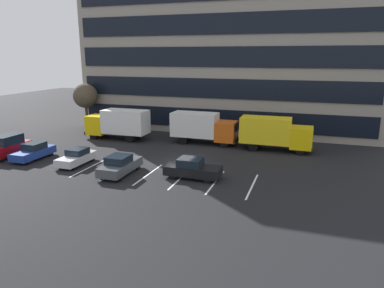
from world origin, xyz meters
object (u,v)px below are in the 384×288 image
object	(u,v)px
sedan_navy	(33,151)
box_truck_yellow_all	(275,132)
suv_maroon	(7,147)
sedan_black	(192,169)
bare_tree	(85,96)
box_truck_yellow	(118,123)
sedan_charcoal	(120,165)
box_truck_orange	(203,127)
sedan_silver	(77,157)

from	to	relation	value
sedan_navy	box_truck_yellow_all	bearing A→B (deg)	26.14
suv_maroon	box_truck_yellow_all	bearing A→B (deg)	23.76
sedan_black	suv_maroon	distance (m)	18.51
suv_maroon	bare_tree	bearing A→B (deg)	92.96
box_truck_yellow	sedan_charcoal	world-z (taller)	box_truck_yellow
box_truck_yellow_all	box_truck_orange	size ratio (longest dim) A/B	1.00
suv_maroon	sedan_navy	xyz separation A→B (m)	(2.89, 0.22, -0.28)
box_truck_yellow	sedan_navy	world-z (taller)	box_truck_yellow
box_truck_orange	suv_maroon	size ratio (longest dim) A/B	1.57
box_truck_yellow	box_truck_orange	world-z (taller)	box_truck_yellow
bare_tree	sedan_navy	bearing A→B (deg)	-75.21
box_truck_yellow_all	bare_tree	world-z (taller)	bare_tree
sedan_navy	sedan_silver	size ratio (longest dim) A/B	1.07
box_truck_yellow_all	sedan_charcoal	size ratio (longest dim) A/B	1.62
box_truck_yellow	sedan_black	distance (m)	15.69
box_truck_yellow_all	bare_tree	distance (m)	24.77
sedan_charcoal	sedan_navy	bearing A→B (deg)	172.75
suv_maroon	sedan_silver	bearing A→B (deg)	0.48
bare_tree	box_truck_yellow_all	bearing A→B (deg)	-8.08
box_truck_yellow_all	box_truck_orange	xyz separation A→B (m)	(-7.68, 0.52, 0.00)
box_truck_yellow	box_truck_orange	xyz separation A→B (m)	(9.69, 1.13, -0.04)
box_truck_orange	sedan_silver	xyz separation A→B (m)	(-8.27, -10.88, -1.21)
box_truck_orange	sedan_navy	bearing A→B (deg)	-140.73
box_truck_yellow	box_truck_orange	bearing A→B (deg)	6.67
suv_maroon	sedan_silver	distance (m)	7.75
box_truck_yellow	sedan_black	xyz separation A→B (m)	(12.18, -9.83, -1.17)
box_truck_yellow	sedan_charcoal	size ratio (longest dim) A/B	1.66
box_truck_orange	sedan_charcoal	size ratio (longest dim) A/B	1.63
suv_maroon	bare_tree	xyz separation A→B (m)	(-0.72, 13.89, 3.28)
sedan_navy	bare_tree	bearing A→B (deg)	104.79
box_truck_yellow_all	sedan_navy	bearing A→B (deg)	-153.86
box_truck_yellow_all	sedan_charcoal	xyz separation A→B (m)	(-11.01, -11.45, -1.13)
box_truck_orange	sedan_black	bearing A→B (deg)	-77.18
box_truck_orange	sedan_navy	distance (m)	16.99
sedan_charcoal	sedan_black	distance (m)	5.92
sedan_navy	bare_tree	distance (m)	14.58
sedan_navy	bare_tree	world-z (taller)	bare_tree
sedan_charcoal	box_truck_orange	bearing A→B (deg)	74.43
box_truck_orange	suv_maroon	distance (m)	19.41
box_truck_yellow_all	bare_tree	size ratio (longest dim) A/B	1.22
box_truck_yellow	bare_tree	distance (m)	8.48
sedan_charcoal	sedan_silver	bearing A→B (deg)	167.52
sedan_navy	sedan_black	bearing A→B (deg)	-0.86
bare_tree	sedan_black	bearing A→B (deg)	-35.88
box_truck_yellow	bare_tree	xyz separation A→B (m)	(-7.04, 4.08, 2.36)
sedan_charcoal	bare_tree	size ratio (longest dim) A/B	0.75
sedan_charcoal	sedan_navy	world-z (taller)	sedan_charcoal
box_truck_yellow_all	sedan_silver	distance (m)	19.05
sedan_black	sedan_charcoal	bearing A→B (deg)	-170.17
box_truck_yellow	suv_maroon	world-z (taller)	box_truck_yellow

